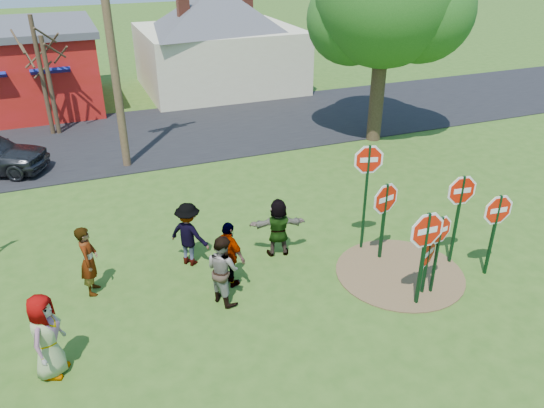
# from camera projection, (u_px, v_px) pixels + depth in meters

# --- Properties ---
(ground) EXTENTS (120.00, 120.00, 0.00)m
(ground) POSITION_uv_depth(u_px,v_px,m) (217.00, 291.00, 12.72)
(ground) COLOR #305518
(ground) RESTS_ON ground
(road) EXTENTS (120.00, 7.50, 0.04)m
(road) POSITION_uv_depth(u_px,v_px,m) (139.00, 137.00, 22.22)
(road) COLOR black
(road) RESTS_ON ground
(dirt_patch) EXTENTS (3.20, 3.20, 0.03)m
(dirt_patch) POSITION_uv_depth(u_px,v_px,m) (399.00, 273.00, 13.37)
(dirt_patch) COLOR brown
(dirt_patch) RESTS_ON ground
(cream_house) EXTENTS (9.40, 9.40, 6.50)m
(cream_house) POSITION_uv_depth(u_px,v_px,m) (218.00, 33.00, 28.07)
(cream_house) COLOR beige
(cream_house) RESTS_ON ground
(stop_sign_a) EXTENTS (1.15, 0.08, 2.52)m
(stop_sign_a) POSITION_uv_depth(u_px,v_px,m) (426.00, 239.00, 11.51)
(stop_sign_a) COLOR black
(stop_sign_a) RESTS_ON ground
(stop_sign_b) EXTENTS (1.01, 0.27, 3.12)m
(stop_sign_b) POSITION_uv_depth(u_px,v_px,m) (368.00, 171.00, 13.41)
(stop_sign_b) COLOR black
(stop_sign_b) RESTS_ON ground
(stop_sign_c) EXTENTS (0.91, 0.20, 2.17)m
(stop_sign_c) POSITION_uv_depth(u_px,v_px,m) (439.00, 238.00, 11.99)
(stop_sign_c) COLOR black
(stop_sign_c) RESTS_ON ground
(stop_sign_d) EXTENTS (1.04, 0.15, 2.60)m
(stop_sign_d) POSITION_uv_depth(u_px,v_px,m) (461.00, 198.00, 12.97)
(stop_sign_d) COLOR black
(stop_sign_d) RESTS_ON ground
(stop_sign_e) EXTENTS (0.88, 0.46, 1.63)m
(stop_sign_e) POSITION_uv_depth(u_px,v_px,m) (428.00, 256.00, 12.17)
(stop_sign_e) COLOR black
(stop_sign_e) RESTS_ON ground
(stop_sign_f) EXTENTS (1.04, 0.11, 2.33)m
(stop_sign_f) POSITION_uv_depth(u_px,v_px,m) (497.00, 216.00, 12.63)
(stop_sign_f) COLOR black
(stop_sign_f) RESTS_ON ground
(stop_sign_g) EXTENTS (1.08, 0.25, 2.30)m
(stop_sign_g) POSITION_uv_depth(u_px,v_px,m) (385.00, 205.00, 13.29)
(stop_sign_g) COLOR black
(stop_sign_g) RESTS_ON ground
(person_a) EXTENTS (0.90, 1.05, 1.81)m
(person_a) POSITION_uv_depth(u_px,v_px,m) (46.00, 336.00, 9.96)
(person_a) COLOR #3A4786
(person_a) RESTS_ON ground
(person_b) EXTENTS (0.56, 0.72, 1.76)m
(person_b) POSITION_uv_depth(u_px,v_px,m) (89.00, 260.00, 12.30)
(person_b) COLOR #276A5D
(person_b) RESTS_ON ground
(person_c) EXTENTS (0.93, 1.02, 1.71)m
(person_c) POSITION_uv_depth(u_px,v_px,m) (223.00, 269.00, 12.03)
(person_c) COLOR brown
(person_c) RESTS_ON ground
(person_d) EXTENTS (1.22, 1.25, 1.72)m
(person_d) POSITION_uv_depth(u_px,v_px,m) (189.00, 234.00, 13.41)
(person_d) COLOR #333337
(person_d) RESTS_ON ground
(person_e) EXTENTS (0.83, 1.08, 1.71)m
(person_e) POSITION_uv_depth(u_px,v_px,m) (229.00, 255.00, 12.56)
(person_e) COLOR #512E57
(person_e) RESTS_ON ground
(person_f) EXTENTS (1.56, 0.79, 1.61)m
(person_f) POSITION_uv_depth(u_px,v_px,m) (278.00, 227.00, 13.83)
(person_f) COLOR #215831
(person_f) RESTS_ON ground
(utility_pole) EXTENTS (2.20, 0.63, 9.15)m
(utility_pole) POSITION_uv_depth(u_px,v_px,m) (109.00, 30.00, 17.34)
(utility_pole) COLOR #4C3823
(utility_pole) RESTS_ON ground
(leafy_tree) EXTENTS (5.82, 5.31, 8.27)m
(leafy_tree) POSITION_uv_depth(u_px,v_px,m) (389.00, 3.00, 19.67)
(leafy_tree) COLOR #382819
(leafy_tree) RESTS_ON ground
(bare_tree_east) EXTENTS (1.80, 1.80, 4.86)m
(bare_tree_east) POSITION_uv_depth(u_px,v_px,m) (39.00, 59.00, 21.17)
(bare_tree_east) COLOR #382819
(bare_tree_east) RESTS_ON ground
(bare_tree_extra) EXTENTS (1.80, 1.80, 4.07)m
(bare_tree_extra) POSITION_uv_depth(u_px,v_px,m) (48.00, 72.00, 21.44)
(bare_tree_extra) COLOR #382819
(bare_tree_extra) RESTS_ON ground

